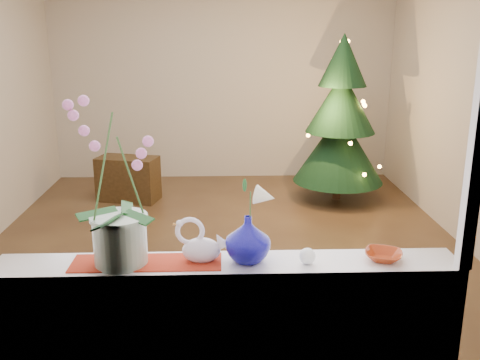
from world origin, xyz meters
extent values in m
plane|color=#372316|center=(0.00, 0.00, 0.00)|extent=(5.00, 5.00, 0.00)
cube|color=#BEB3A7|center=(0.00, 2.50, 1.35)|extent=(4.50, 0.10, 2.70)
cube|color=#BEB3A7|center=(0.00, -2.50, 1.35)|extent=(4.50, 0.10, 2.70)
cube|color=#BEB3A7|center=(2.25, 0.00, 1.35)|extent=(0.10, 5.00, 2.70)
cube|color=white|center=(0.00, -2.37, 0.90)|extent=(2.20, 0.26, 0.04)
cube|color=maroon|center=(-0.38, -2.37, 0.92)|extent=(0.70, 0.20, 0.01)
imported|color=#070562|center=(0.10, -2.36, 1.05)|extent=(0.30, 0.30, 0.26)
sphere|color=white|center=(0.37, -2.40, 0.96)|extent=(0.10, 0.10, 0.08)
imported|color=maroon|center=(0.74, -2.37, 0.94)|extent=(0.19, 0.19, 0.04)
cube|color=black|center=(-1.14, 1.46, 0.26)|extent=(0.77, 0.52, 0.52)
camera|label=1|loc=(-0.02, -4.69, 1.98)|focal=40.00mm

